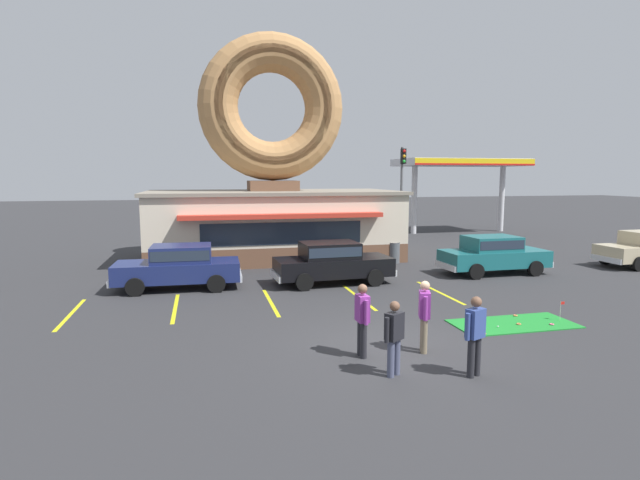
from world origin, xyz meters
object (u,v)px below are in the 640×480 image
object	(u,v)px
pedestrian_leather_jacket_man	(394,335)
golf_ball	(498,326)
pedestrian_blue_sweater_man	(475,332)
car_navy	(179,265)
pedestrian_clipboard_woman	(424,313)
car_teal	(493,253)
putting_flag_pin	(562,306)
traffic_light_pole	(402,182)
trash_bin	(394,252)
pedestrian_hooded_kid	(362,317)
car_black	(332,261)

from	to	relation	value
pedestrian_leather_jacket_man	golf_ball	bearing A→B (deg)	30.87
pedestrian_blue_sweater_man	pedestrian_leather_jacket_man	world-z (taller)	pedestrian_blue_sweater_man
golf_ball	car_navy	world-z (taller)	car_navy
pedestrian_clipboard_woman	car_teal	bearing A→B (deg)	49.35
golf_ball	putting_flag_pin	bearing A→B (deg)	4.59
traffic_light_pole	pedestrian_leather_jacket_man	bearing A→B (deg)	-113.00
pedestrian_leather_jacket_man	trash_bin	xyz separation A→B (m)	(5.08, 12.71, -0.37)
golf_ball	car_navy	size ratio (longest dim) A/B	0.01
golf_ball	pedestrian_blue_sweater_man	world-z (taller)	pedestrian_blue_sweater_man
putting_flag_pin	car_navy	xyz separation A→B (m)	(-10.67, 6.80, 0.43)
putting_flag_pin	pedestrian_hooded_kid	distance (m)	6.52
car_navy	car_black	xyz separation A→B (m)	(5.63, -0.45, 0.00)
golf_ball	car_black	distance (m)	7.19
trash_bin	car_teal	bearing A→B (deg)	-49.18
golf_ball	pedestrian_leather_jacket_man	xyz separation A→B (m)	(-3.95, -2.36, 0.81)
putting_flag_pin	car_navy	size ratio (longest dim) A/B	0.12
pedestrian_leather_jacket_man	pedestrian_blue_sweater_man	bearing A→B (deg)	-14.52
car_black	pedestrian_clipboard_woman	xyz separation A→B (m)	(0.18, -7.73, 0.07)
pedestrian_hooded_kid	trash_bin	distance (m)	12.71
car_black	trash_bin	world-z (taller)	car_black
car_black	car_teal	world-z (taller)	same
traffic_light_pole	car_teal	bearing A→B (deg)	-89.27
pedestrian_leather_jacket_man	trash_bin	distance (m)	13.69
car_black	pedestrian_blue_sweater_man	size ratio (longest dim) A/B	2.76
pedestrian_leather_jacket_man	pedestrian_hooded_kid	bearing A→B (deg)	103.76
golf_ball	car_teal	bearing A→B (deg)	58.68
trash_bin	pedestrian_hooded_kid	bearing A→B (deg)	-115.01
putting_flag_pin	car_teal	world-z (taller)	car_teal
golf_ball	car_black	size ratio (longest dim) A/B	0.01
car_navy	car_teal	bearing A→B (deg)	-0.63
traffic_light_pole	trash_bin	bearing A→B (deg)	-115.45
car_teal	pedestrian_leather_jacket_man	xyz separation A→B (m)	(-8.11, -9.19, -0.01)
car_teal	pedestrian_leather_jacket_man	world-z (taller)	car_teal
pedestrian_blue_sweater_man	pedestrian_leather_jacket_man	bearing A→B (deg)	165.48
car_teal	traffic_light_pole	size ratio (longest dim) A/B	0.79
pedestrian_leather_jacket_man	traffic_light_pole	bearing A→B (deg)	67.00
putting_flag_pin	car_black	xyz separation A→B (m)	(-5.04, 6.35, 0.43)
putting_flag_pin	car_teal	distance (m)	6.98
pedestrian_hooded_kid	trash_bin	bearing A→B (deg)	64.99
golf_ball	car_teal	size ratio (longest dim) A/B	0.01
car_navy	pedestrian_clipboard_woman	world-z (taller)	pedestrian_clipboard_woman
car_navy	trash_bin	distance (m)	10.26
golf_ball	traffic_light_pole	bearing A→B (deg)	76.23
golf_ball	pedestrian_clipboard_woman	xyz separation A→B (m)	(-2.75, -1.21, 0.89)
pedestrian_hooded_kid	golf_ball	bearing A→B (deg)	15.40
putting_flag_pin	car_teal	bearing A→B (deg)	72.96
car_navy	pedestrian_clipboard_woman	size ratio (longest dim) A/B	2.72
car_black	traffic_light_pole	xyz separation A→B (m)	(6.96, 9.94, 2.84)
car_teal	pedestrian_clipboard_woman	size ratio (longest dim) A/B	2.71
car_navy	trash_bin	bearing A→B (deg)	19.20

